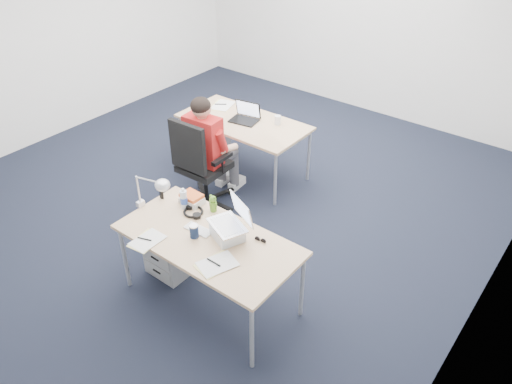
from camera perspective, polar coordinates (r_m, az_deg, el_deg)
floor at (r=5.95m, az=-5.06°, el=-1.26°), size 7.00×7.00×0.00m
room at (r=5.15m, az=-6.04°, el=14.45°), size 6.02×7.02×2.80m
desk_near at (r=4.31m, az=-5.47°, el=-5.76°), size 1.60×0.80×0.73m
desk_far at (r=6.18m, az=-1.44°, el=7.74°), size 1.60×0.80×0.73m
office_chair at (r=5.75m, az=-6.04°, el=1.20°), size 0.75×0.75×1.14m
seated_person at (r=5.69m, az=-5.06°, el=5.01°), size 0.43×0.74×1.33m
drawer_pedestal_near at (r=4.96m, az=-9.24°, el=-6.00°), size 0.40×0.50×0.55m
drawer_pedestal_far at (r=6.67m, az=-5.60°, el=5.73°), size 0.40×0.50×0.55m
silver_laptop at (r=4.16m, az=-3.34°, el=-3.33°), size 0.41×0.37×0.36m
wireless_keyboard at (r=4.37m, az=-6.60°, el=-4.28°), size 0.26×0.12×0.01m
computer_mouse at (r=4.23m, az=-3.63°, el=-5.48°), size 0.05×0.09×0.03m
headphones at (r=4.57m, az=-7.19°, el=-2.18°), size 0.29×0.26×0.04m
can_koozie at (r=4.27m, az=-7.09°, el=-4.45°), size 0.08×0.08×0.12m
water_bottle at (r=4.60m, az=-8.27°, el=-0.71°), size 0.08×0.08×0.21m
bear_figurine at (r=4.54m, az=-4.94°, el=-1.27°), size 0.11×0.09×0.17m
book_stack at (r=4.68m, az=-7.35°, el=-0.78°), size 0.24×0.21×0.09m
cordless_phone at (r=4.78m, az=-10.78°, el=0.00°), size 0.04×0.03×0.14m
papers_left at (r=4.33m, az=-12.45°, el=-5.45°), size 0.21×0.29×0.01m
papers_right at (r=4.02m, az=-4.64°, el=-8.24°), size 0.29×0.35×0.01m
sunglasses at (r=4.22m, az=0.51°, el=-5.50°), size 0.11×0.07×0.03m
desk_lamp at (r=4.54m, az=-12.27°, el=0.10°), size 0.41×0.23×0.44m
dark_laptop at (r=6.10m, az=-1.42°, el=9.09°), size 0.38×0.37×0.24m
far_cup at (r=6.06m, az=2.49°, el=8.22°), size 0.08×0.08×0.11m
far_papers at (r=6.57m, az=-3.92°, el=9.83°), size 0.32×0.38×0.01m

